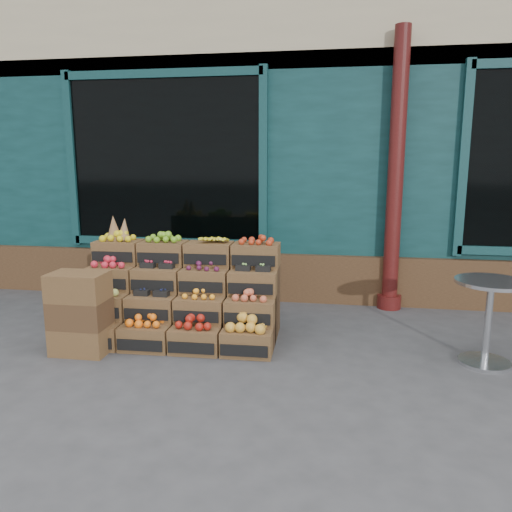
# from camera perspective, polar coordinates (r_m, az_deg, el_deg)

# --- Properties ---
(ground) EXTENTS (60.00, 60.00, 0.00)m
(ground) POSITION_cam_1_polar(r_m,az_deg,el_deg) (4.33, 1.13, -12.97)
(ground) COLOR #3D3D40
(ground) RESTS_ON ground
(shop_facade) EXTENTS (12.00, 6.24, 4.80)m
(shop_facade) POSITION_cam_1_polar(r_m,az_deg,el_deg) (9.07, 6.03, 14.96)
(shop_facade) COLOR #103637
(shop_facade) RESTS_ON ground
(crate_display) EXTENTS (1.93, 0.98, 1.20)m
(crate_display) POSITION_cam_1_polar(r_m,az_deg,el_deg) (5.07, -8.53, -5.05)
(crate_display) COLOR brown
(crate_display) RESTS_ON ground
(spare_crates) EXTENTS (0.51, 0.35, 0.75)m
(spare_crates) POSITION_cam_1_polar(r_m,az_deg,el_deg) (4.86, -19.45, -6.17)
(spare_crates) COLOR brown
(spare_crates) RESTS_ON ground
(bistro_table) EXTENTS (0.60, 0.60, 0.75)m
(bistro_table) POSITION_cam_1_polar(r_m,az_deg,el_deg) (4.74, 25.06, -5.85)
(bistro_table) COLOR #B2B3B9
(bistro_table) RESTS_ON ground
(shopkeeper) EXTENTS (0.78, 0.61, 1.90)m
(shopkeeper) POSITION_cam_1_polar(r_m,az_deg,el_deg) (6.95, -6.50, 4.22)
(shopkeeper) COLOR #195930
(shopkeeper) RESTS_ON ground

